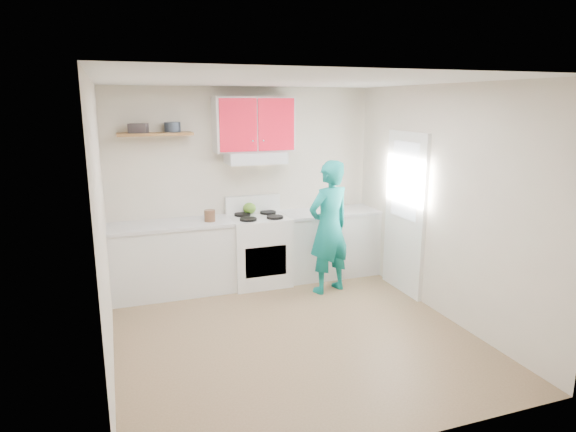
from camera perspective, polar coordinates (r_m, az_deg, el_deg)
name	(u,v)px	position (r m, az deg, el deg)	size (l,w,h in m)	color
floor	(292,333)	(5.45, 0.47, -13.23)	(3.80, 3.80, 0.00)	brown
ceiling	(293,81)	(4.90, 0.52, 15.22)	(3.60, 3.80, 0.04)	white
back_wall	(244,185)	(6.80, -5.02, 3.54)	(3.60, 0.04, 2.60)	beige
front_wall	(391,274)	(3.37, 11.74, -6.52)	(3.60, 0.04, 2.60)	beige
left_wall	(103,229)	(4.73, -20.46, -1.41)	(0.04, 3.80, 2.60)	beige
right_wall	(442,202)	(5.87, 17.23, 1.50)	(0.04, 3.80, 2.60)	beige
door	(405,213)	(6.47, 13.22, 0.28)	(0.05, 0.85, 2.05)	white
door_glass	(405,180)	(6.38, 13.21, 3.99)	(0.01, 0.55, 0.95)	white
counter_left	(172,259)	(6.53, -13.09, -4.83)	(1.52, 0.60, 0.90)	silver
counter_right	(329,243)	(7.08, 4.71, -3.13)	(1.32, 0.60, 0.90)	silver
stove	(259,250)	(6.71, -3.35, -3.93)	(0.76, 0.65, 0.92)	white
range_hood	(255,157)	(6.56, -3.75, 6.70)	(0.76, 0.44, 0.15)	silver
upper_cabinets	(254,124)	(6.58, -3.94, 10.43)	(1.02, 0.33, 0.70)	red
shelf	(155,134)	(6.38, -14.96, 9.05)	(0.90, 0.30, 0.04)	brown
books	(138,128)	(6.35, -16.76, 9.59)	(0.22, 0.16, 0.11)	#393235
tin	(172,127)	(6.44, -13.08, 9.88)	(0.20, 0.20, 0.12)	#333D4C
kettle	(249,208)	(6.77, -4.44, 0.89)	(0.18, 0.18, 0.15)	#598D27
crock	(210,217)	(6.40, -8.94, -0.06)	(0.14, 0.14, 0.17)	#503523
cutting_board	(316,212)	(6.92, 3.23, 0.44)	(0.27, 0.19, 0.02)	olive
silicone_mat	(355,210)	(7.15, 7.63, 0.69)	(0.29, 0.24, 0.01)	red
person	(329,227)	(6.33, 4.71, -1.29)	(0.62, 0.41, 1.71)	#0D7D77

